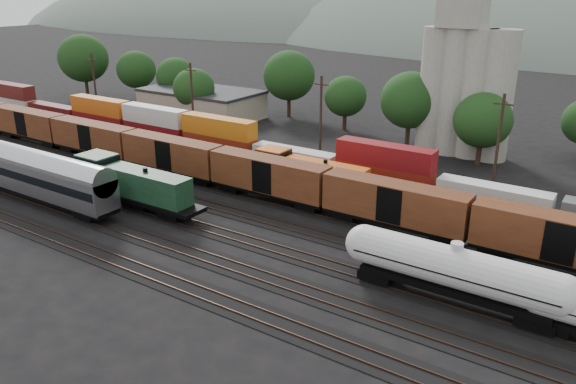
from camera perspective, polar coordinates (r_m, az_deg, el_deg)
The scene contains 12 objects.
ground at distance 56.84m, azimuth 2.40°, elevation -4.24°, with size 600.00×600.00×0.00m, color black.
tracks at distance 56.82m, azimuth 2.40°, elevation -4.19°, with size 180.00×33.20×0.20m.
green_locomotive at distance 65.36m, azimuth -16.12°, elevation 0.98°, with size 18.87×3.33×4.99m.
tank_car_a at distance 45.72m, azimuth 16.54°, elevation -7.59°, with size 18.66×3.34×4.89m.
passenger_coach at distance 70.49m, azimuth -24.79°, elevation 1.99°, with size 26.58×3.28×6.04m.
orange_locomotive at distance 67.38m, azimuth 1.59°, elevation 2.09°, with size 17.57×2.93×4.39m.
boxcar_string at distance 60.15m, azimuth 4.05°, elevation 0.37°, with size 153.60×2.90×4.20m.
container_wall at distance 78.40m, azimuth -4.48°, elevation 4.70°, with size 161.81×2.60×5.80m.
grain_silo at distance 84.52m, azimuth 17.56°, elevation 11.04°, with size 13.40×5.00×29.00m.
industrial_sheds at distance 84.69m, azimuth 18.95°, elevation 4.86°, with size 119.38×17.26×5.10m.
tree_band at distance 88.40m, azimuth 13.62°, elevation 9.13°, with size 165.97×20.98×13.97m.
utility_poles at distance 73.53m, azimuth 11.48°, elevation 6.26°, with size 122.20×0.36×12.00m.
Camera 1 is at (26.57, -44.29, 23.72)m, focal length 35.00 mm.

